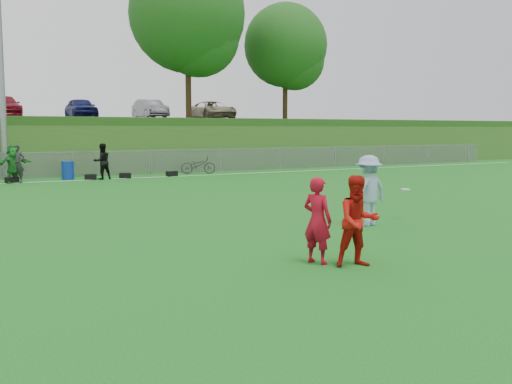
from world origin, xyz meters
TOP-DOWN VIEW (x-y plane):
  - ground at (0.00, 0.00)m, footprint 120.00×120.00m
  - sideline_far at (0.00, 18.00)m, footprint 60.00×0.10m
  - fence at (0.00, 20.00)m, footprint 58.00×0.06m
  - berm at (0.00, 31.00)m, footprint 120.00×18.00m
  - parking_lot at (0.00, 33.00)m, footprint 120.00×12.00m
  - tree_green_near at (8.16, 24.42)m, footprint 7.14×7.14m
  - tree_green_far at (16.16, 25.92)m, footprint 5.88×5.88m
  - car_row at (-1.17, 32.00)m, footprint 32.04×5.18m
  - spectator_row at (-2.80, 18.00)m, footprint 7.46×1.08m
  - gear_bags at (0.98, 18.10)m, footprint 8.03×0.41m
  - player_red_left at (0.08, -0.84)m, footprint 0.55×0.66m
  - player_red_center at (0.56, -1.37)m, footprint 0.90×0.79m
  - player_blue at (3.46, 1.83)m, footprint 1.20×0.80m
  - frisbee at (5.00, 2.17)m, footprint 0.24×0.24m
  - recycling_bin at (-0.49, 18.74)m, footprint 0.72×0.72m
  - bicycle at (6.27, 19.00)m, footprint 1.93×1.26m

SIDE VIEW (x-z plane):
  - ground at x=0.00m, z-range 0.00..0.00m
  - sideline_far at x=0.00m, z-range 0.00..0.01m
  - gear_bags at x=0.98m, z-range 0.00..0.26m
  - recycling_bin at x=-0.49m, z-range 0.00..0.86m
  - bicycle at x=6.27m, z-range 0.00..0.96m
  - fence at x=0.00m, z-range 0.00..1.30m
  - player_red_left at x=0.08m, z-range 0.00..1.54m
  - frisbee at x=5.00m, z-range 0.77..0.80m
  - player_red_center at x=0.56m, z-range 0.00..1.58m
  - spectator_row at x=-2.80m, z-range 0.00..1.69m
  - player_blue at x=3.46m, z-range 0.00..1.73m
  - berm at x=0.00m, z-range 0.00..3.00m
  - parking_lot at x=0.00m, z-range 3.00..3.10m
  - car_row at x=-1.17m, z-range 3.10..4.54m
  - tree_green_far at x=16.16m, z-range 3.87..12.06m
  - tree_green_near at x=8.16m, z-range 4.06..14.00m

